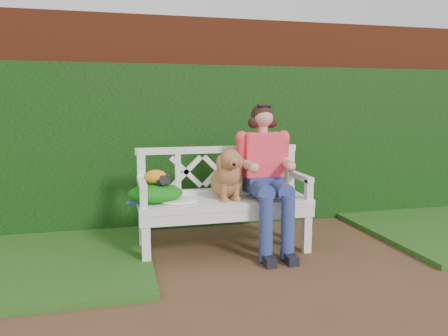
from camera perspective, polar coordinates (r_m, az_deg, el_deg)
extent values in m
plane|color=#4E3621|center=(3.43, 10.75, -14.15)|extent=(60.00, 60.00, 0.00)
cube|color=maroon|center=(4.96, 1.92, 6.00)|extent=(10.00, 0.30, 2.20)
cube|color=#1E5C17|center=(4.76, 2.62, 2.89)|extent=(10.00, 0.18, 1.70)
cube|color=black|center=(3.71, -8.03, -1.47)|extent=(0.12, 0.09, 0.08)
ellipsoid|color=orange|center=(3.72, -8.94, -1.14)|extent=(0.23, 0.21, 0.12)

